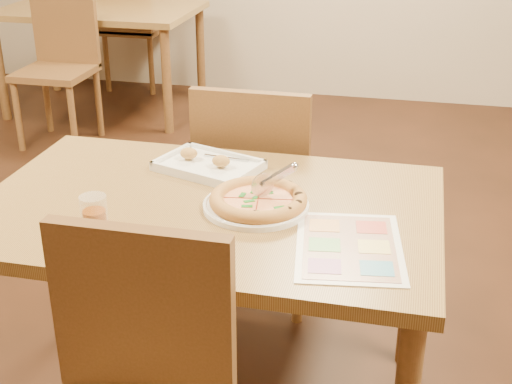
% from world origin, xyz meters
% --- Properties ---
extents(dining_table, '(1.30, 0.85, 0.72)m').
position_xyz_m(dining_table, '(0.00, 0.00, 0.63)').
color(dining_table, olive).
rests_on(dining_table, ground).
extents(chair_near, '(0.42, 0.42, 0.47)m').
position_xyz_m(chair_near, '(0.00, -0.60, 0.57)').
color(chair_near, brown).
rests_on(chair_near, ground).
extents(chair_far, '(0.42, 0.42, 0.47)m').
position_xyz_m(chair_far, '(-0.00, 0.60, 0.57)').
color(chair_far, brown).
rests_on(chair_far, ground).
extents(bg_table, '(1.30, 0.85, 0.72)m').
position_xyz_m(bg_table, '(-1.60, 2.80, 0.63)').
color(bg_table, olive).
rests_on(bg_table, ground).
extents(bg_chair_near, '(0.42, 0.42, 0.47)m').
position_xyz_m(bg_chair_near, '(-1.60, 2.20, 0.57)').
color(bg_chair_near, brown).
rests_on(bg_chair_near, ground).
extents(bg_chair_far, '(0.42, 0.42, 0.47)m').
position_xyz_m(bg_chair_far, '(-1.60, 3.30, 0.57)').
color(bg_chair_far, brown).
rests_on(bg_chair_far, ground).
extents(plate, '(0.39, 0.39, 0.02)m').
position_xyz_m(plate, '(0.14, 0.00, 0.73)').
color(plate, white).
rests_on(plate, dining_table).
extents(pizza, '(0.27, 0.27, 0.04)m').
position_xyz_m(pizza, '(0.15, -0.00, 0.75)').
color(pizza, '#D19147').
rests_on(pizza, plate).
extents(pizza_cutter, '(0.11, 0.10, 0.08)m').
position_xyz_m(pizza_cutter, '(0.18, 0.03, 0.80)').
color(pizza_cutter, silver).
rests_on(pizza_cutter, pizza).
extents(appetizer_tray, '(0.36, 0.30, 0.06)m').
position_xyz_m(appetizer_tray, '(-0.07, 0.24, 0.73)').
color(appetizer_tray, white).
rests_on(appetizer_tray, dining_table).
extents(glass_tumbler, '(0.07, 0.07, 0.09)m').
position_xyz_m(glass_tumbler, '(-0.25, -0.20, 0.76)').
color(glass_tumbler, '#803709').
rests_on(glass_tumbler, dining_table).
extents(menu, '(0.31, 0.40, 0.00)m').
position_xyz_m(menu, '(0.42, -0.16, 0.72)').
color(menu, silver).
rests_on(menu, dining_table).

